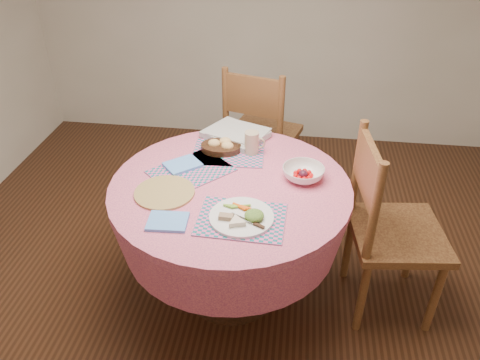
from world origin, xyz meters
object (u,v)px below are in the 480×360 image
object	(u,v)px
fruit_bowl	(303,173)
chair_back	(260,132)
dining_table	(231,214)
chair_right	(388,226)
latte_mug	(252,143)
dinner_plate	(243,216)
bread_bowl	(221,146)
wicker_trivet	(165,192)

from	to	relation	value
fruit_bowl	chair_back	bearing A→B (deg)	108.85
dining_table	chair_right	world-z (taller)	chair_right
dining_table	latte_mug	world-z (taller)	latte_mug
chair_back	latte_mug	world-z (taller)	chair_back
dining_table	dinner_plate	size ratio (longest dim) A/B	4.16
chair_back	bread_bowl	size ratio (longest dim) A/B	4.49
dining_table	bread_bowl	bearing A→B (deg)	106.94
bread_bowl	fruit_bowl	bearing A→B (deg)	-26.23
bread_bowl	latte_mug	bearing A→B (deg)	-1.22
dining_table	chair_back	size ratio (longest dim) A/B	1.20
dining_table	latte_mug	bearing A→B (deg)	77.03
chair_right	bread_bowl	bearing A→B (deg)	64.53
dining_table	chair_right	distance (m)	0.82
latte_mug	fruit_bowl	bearing A→B (deg)	-37.87
dining_table	wicker_trivet	size ratio (longest dim) A/B	4.13
fruit_bowl	latte_mug	bearing A→B (deg)	142.13
chair_back	fruit_bowl	size ratio (longest dim) A/B	3.98
dining_table	chair_back	distance (m)	1.00
bread_bowl	fruit_bowl	xyz separation A→B (m)	(0.47, -0.23, 0.00)
dining_table	chair_back	xyz separation A→B (m)	(0.06, 1.00, -0.02)
chair_right	bread_bowl	world-z (taller)	chair_right
fruit_bowl	dining_table	bearing A→B (deg)	-164.65
dining_table	chair_back	world-z (taller)	chair_back
latte_mug	chair_back	bearing A→B (deg)	91.37
chair_right	fruit_bowl	xyz separation A→B (m)	(-0.45, 0.08, 0.23)
chair_right	fruit_bowl	world-z (taller)	chair_right
chair_right	dinner_plate	distance (m)	0.81
dinner_plate	fruit_bowl	bearing A→B (deg)	55.27
wicker_trivet	latte_mug	size ratio (longest dim) A/B	2.37
chair_right	dinner_plate	world-z (taller)	chair_right
bread_bowl	latte_mug	size ratio (longest dim) A/B	1.81
dining_table	wicker_trivet	world-z (taller)	wicker_trivet
dining_table	chair_right	size ratio (longest dim) A/B	1.18
dining_table	fruit_bowl	bearing A→B (deg)	15.35
chair_right	wicker_trivet	world-z (taller)	chair_right
dining_table	bread_bowl	xyz separation A→B (m)	(-0.10, 0.33, 0.23)
chair_back	dinner_plate	xyz separation A→B (m)	(0.04, -1.28, 0.23)
dinner_plate	bread_bowl	bearing A→B (deg)	108.14
bread_bowl	dinner_plate	bearing A→B (deg)	-71.86
bread_bowl	wicker_trivet	bearing A→B (deg)	-114.82
bread_bowl	chair_right	bearing A→B (deg)	-18.76
dinner_plate	bread_bowl	world-z (taller)	bread_bowl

